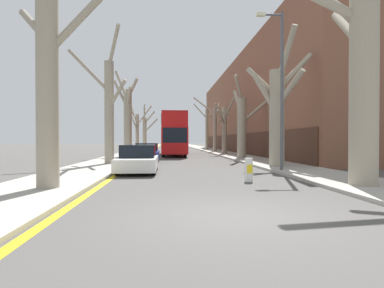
{
  "coord_description": "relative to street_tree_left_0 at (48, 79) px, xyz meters",
  "views": [
    {
      "loc": [
        -1.37,
        -6.31,
        1.62
      ],
      "look_at": [
        0.86,
        20.54,
        1.29
      ],
      "focal_mm": 28.0,
      "sensor_mm": 36.0,
      "label": 1
    }
  ],
  "objects": [
    {
      "name": "street_tree_right_4",
      "position": [
        10.32,
        31.01,
        -0.05
      ],
      "size": [
        4.93,
        3.24,
        7.61
      ],
      "color": "gray",
      "rests_on": "ground"
    },
    {
      "name": "street_tree_right_3",
      "position": [
        10.27,
        23.73,
        -0.54
      ],
      "size": [
        2.46,
        2.17,
        6.74
      ],
      "color": "gray",
      "rests_on": "ground"
    },
    {
      "name": "street_tree_right_5",
      "position": [
        10.25,
        38.87,
        0.22
      ],
      "size": [
        4.07,
        2.66,
        8.34
      ],
      "color": "gray",
      "rests_on": "ground"
    },
    {
      "name": "parked_car_0",
      "position": [
        2.31,
        5.49,
        -2.91
      ],
      "size": [
        1.89,
        4.31,
        1.39
      ],
      "color": "silver",
      "rests_on": "ground"
    },
    {
      "name": "ground_plane",
      "position": [
        5.14,
        -3.57,
        -3.56
      ],
      "size": [
        300.0,
        300.0,
        0.0
      ],
      "primitive_type": "plane",
      "color": "#4C4947"
    },
    {
      "name": "street_tree_left_4",
      "position": [
        0.29,
        38.14,
        -0.36
      ],
      "size": [
        2.43,
        4.69,
        7.61
      ],
      "color": "gray",
      "rests_on": "ground"
    },
    {
      "name": "lamp_post",
      "position": [
        9.47,
        4.85,
        0.94
      ],
      "size": [
        1.4,
        0.2,
        8.09
      ],
      "color": "#4C4F54",
      "rests_on": "ground"
    },
    {
      "name": "sidewalk_right",
      "position": [
        10.72,
        46.43,
        -3.5
      ],
      "size": [
        3.31,
        120.0,
        0.12
      ],
      "primitive_type": "cube",
      "color": "#A39E93",
      "rests_on": "ground"
    },
    {
      "name": "street_tree_right_1",
      "position": [
        10.19,
        7.09,
        -0.15
      ],
      "size": [
        3.62,
        3.55,
        7.74
      ],
      "color": "gray",
      "rests_on": "ground"
    },
    {
      "name": "double_decker_bus",
      "position": [
        4.46,
        22.45,
        -1.1
      ],
      "size": [
        2.48,
        10.99,
        4.34
      ],
      "color": "red",
      "rests_on": "ground"
    },
    {
      "name": "sidewalk_left",
      "position": [
        -0.44,
        46.43,
        -3.5
      ],
      "size": [
        3.31,
        120.0,
        0.12
      ],
      "primitive_type": "cube",
      "color": "#A39E93",
      "rests_on": "ground"
    },
    {
      "name": "street_tree_right_0",
      "position": [
        10.3,
        -0.16,
        0.22
      ],
      "size": [
        4.51,
        3.47,
        7.77
      ],
      "color": "gray",
      "rests_on": "ground"
    },
    {
      "name": "building_facade_right",
      "position": [
        17.36,
        30.66,
        2.39
      ],
      "size": [
        10.08,
        49.37,
        11.94
      ],
      "color": "brown",
      "rests_on": "ground"
    },
    {
      "name": "parked_car_1",
      "position": [
        2.31,
        12.06,
        -2.9
      ],
      "size": [
        1.71,
        4.16,
        1.41
      ],
      "color": "navy",
      "rests_on": "ground"
    },
    {
      "name": "kerb_line_stripe",
      "position": [
        1.39,
        46.43,
        -3.56
      ],
      "size": [
        0.24,
        120.0,
        0.01
      ],
      "primitive_type": "cube",
      "color": "yellow",
      "rests_on": "ground"
    },
    {
      "name": "street_tree_right_2",
      "position": [
        10.29,
        15.72,
        -0.48
      ],
      "size": [
        3.81,
        3.93,
        6.95
      ],
      "color": "gray",
      "rests_on": "ground"
    },
    {
      "name": "street_tree_left_0",
      "position": [
        0.0,
        0.0,
        0.0
      ],
      "size": [
        3.12,
        3.26,
        7.76
      ],
      "color": "gray",
      "rests_on": "ground"
    },
    {
      "name": "street_tree_left_1",
      "position": [
        -0.03,
        10.0,
        0.3
      ],
      "size": [
        3.86,
        5.04,
        8.3
      ],
      "color": "gray",
      "rests_on": "ground"
    },
    {
      "name": "street_tree_left_3",
      "position": [
        -0.06,
        28.53,
        -0.5
      ],
      "size": [
        3.21,
        4.49,
        6.4
      ],
      "color": "gray",
      "rests_on": "ground"
    },
    {
      "name": "traffic_bollard",
      "position": [
        6.97,
        1.65,
        -3.1
      ],
      "size": [
        0.31,
        0.32,
        0.93
      ],
      "color": "white",
      "rests_on": "ground"
    },
    {
      "name": "street_tree_left_2",
      "position": [
        0.02,
        18.79,
        0.17
      ],
      "size": [
        2.7,
        3.58,
        8.51
      ],
      "color": "gray",
      "rests_on": "ground"
    }
  ]
}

